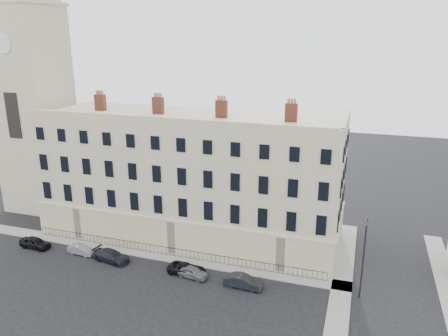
{
  "coord_description": "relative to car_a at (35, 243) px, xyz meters",
  "views": [
    {
      "loc": [
        13.72,
        -35.01,
        24.13
      ],
      "look_at": [
        -1.04,
        10.0,
        9.61
      ],
      "focal_mm": 35.0,
      "sensor_mm": 36.0,
      "label": 1
    }
  ],
  "objects": [
    {
      "name": "ground",
      "position": [
        21.98,
        -2.29,
        -0.66
      ],
      "size": [
        160.0,
        160.0,
        0.0
      ],
      "primitive_type": "plane",
      "color": "black",
      "rests_on": "ground"
    },
    {
      "name": "terrace",
      "position": [
        16.01,
        9.68,
        6.84
      ],
      "size": [
        36.22,
        12.22,
        17.0
      ],
      "color": "beige",
      "rests_on": "ground"
    },
    {
      "name": "church_tower",
      "position": [
        -8.02,
        11.71,
        18.0
      ],
      "size": [
        8.0,
        8.13,
        44.0
      ],
      "color": "beige",
      "rests_on": "ground"
    },
    {
      "name": "pavement_terrace",
      "position": [
        11.98,
        2.71,
        -0.6
      ],
      "size": [
        48.0,
        2.0,
        0.12
      ],
      "primitive_type": "cube",
      "color": "gray",
      "rests_on": "ground"
    },
    {
      "name": "pavement_east_return",
      "position": [
        34.98,
        5.71,
        -0.6
      ],
      "size": [
        2.0,
        24.0,
        0.12
      ],
      "primitive_type": "cube",
      "color": "gray",
      "rests_on": "ground"
    },
    {
      "name": "pavement_adjacent",
      "position": [
        44.98,
        7.71,
        -0.6
      ],
      "size": [
        2.0,
        20.0,
        0.12
      ],
      "primitive_type": "cube",
      "color": "gray",
      "rests_on": "ground"
    },
    {
      "name": "railings",
      "position": [
        15.98,
        3.11,
        -0.1
      ],
      "size": [
        35.0,
        0.04,
        0.96
      ],
      "color": "black",
      "rests_on": "ground"
    },
    {
      "name": "car_a",
      "position": [
        0.0,
        0.0,
        0.0
      ],
      "size": [
        3.92,
        1.75,
        1.31
      ],
      "primitive_type": "imported",
      "rotation": [
        0.0,
        0.0,
        1.52
      ],
      "color": "black",
      "rests_on": "ground"
    },
    {
      "name": "car_b",
      "position": [
        6.15,
        0.38,
        -0.11
      ],
      "size": [
        3.38,
        1.36,
        1.09
      ],
      "primitive_type": "imported",
      "rotation": [
        0.0,
        0.0,
        1.51
      ],
      "color": "gray",
      "rests_on": "ground"
    },
    {
      "name": "car_c",
      "position": [
        10.29,
        0.03,
        -0.02
      ],
      "size": [
        4.61,
        2.47,
        1.27
      ],
      "primitive_type": "imported",
      "rotation": [
        0.0,
        0.0,
        1.41
      ],
      "color": "black",
      "rests_on": "ground"
    },
    {
      "name": "car_d",
      "position": [
        19.34,
        0.09,
        -0.08
      ],
      "size": [
        4.26,
        2.19,
        1.15
      ],
      "primitive_type": "imported",
      "rotation": [
        0.0,
        0.0,
        1.5
      ],
      "color": "black",
      "rests_on": "ground"
    },
    {
      "name": "car_e",
      "position": [
        20.09,
        -0.31,
        -0.07
      ],
      "size": [
        3.62,
        1.89,
        1.18
      ],
      "primitive_type": "imported",
      "rotation": [
        0.0,
        0.0,
        1.42
      ],
      "color": "slate",
      "rests_on": "ground"
    },
    {
      "name": "car_f",
      "position": [
        25.64,
        -0.48,
        -0.01
      ],
      "size": [
        3.96,
        1.5,
        1.29
      ],
      "primitive_type": "imported",
      "rotation": [
        0.0,
        0.0,
        1.53
      ],
      "color": "black",
      "rests_on": "ground"
    },
    {
      "name": "streetlamp",
      "position": [
        36.69,
        1.19,
        3.93
      ],
      "size": [
        0.26,
        1.79,
        8.28
      ],
      "rotation": [
        0.0,
        0.0,
        0.05
      ],
      "color": "#27272B",
      "rests_on": "ground"
    }
  ]
}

